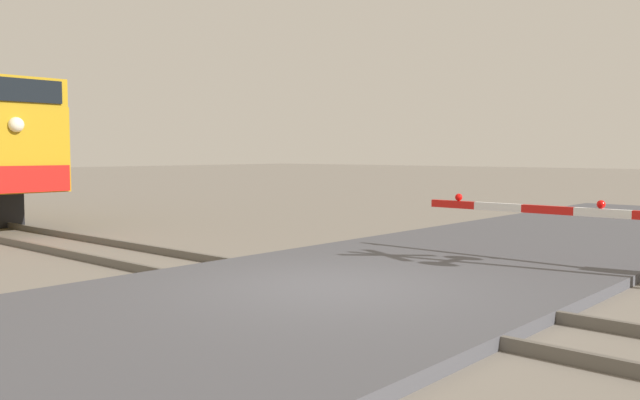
{
  "coord_description": "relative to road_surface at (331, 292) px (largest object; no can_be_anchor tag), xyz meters",
  "views": [
    {
      "loc": [
        -6.99,
        -6.02,
        2.04
      ],
      "look_at": [
        1.13,
        1.21,
        1.26
      ],
      "focal_mm": 37.3,
      "sensor_mm": 36.0,
      "label": 1
    }
  ],
  "objects": [
    {
      "name": "road_surface",
      "position": [
        0.0,
        0.0,
        0.0
      ],
      "size": [
        36.0,
        5.9,
        0.16
      ],
      "primitive_type": "cube",
      "color": "#47474C",
      "rests_on": "ground_plane"
    },
    {
      "name": "rail_track_right",
      "position": [
        0.72,
        0.0,
        -0.0
      ],
      "size": [
        0.08,
        80.0,
        0.15
      ],
      "primitive_type": "cube",
      "color": "#59544C",
      "rests_on": "ground_plane"
    },
    {
      "name": "rail_track_left",
      "position": [
        -0.72,
        0.0,
        -0.0
      ],
      "size": [
        0.08,
        80.0,
        0.15
      ],
      "primitive_type": "cube",
      "color": "#59544C",
      "rests_on": "ground_plane"
    },
    {
      "name": "ground_plane",
      "position": [
        0.0,
        0.0,
        -0.08
      ],
      "size": [
        160.0,
        160.0,
        0.0
      ],
      "primitive_type": "plane",
      "color": "slate"
    }
  ]
}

